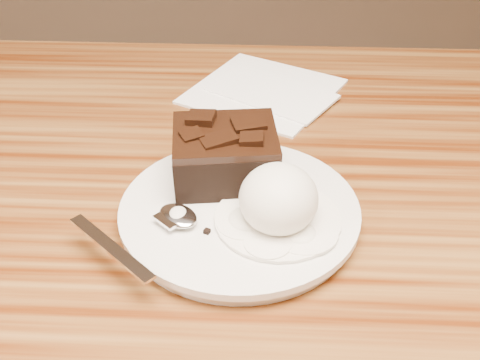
{
  "coord_description": "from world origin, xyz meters",
  "views": [
    {
      "loc": [
        0.09,
        -0.42,
        1.1
      ],
      "look_at": [
        0.07,
        0.01,
        0.79
      ],
      "focal_mm": 44.92,
      "sensor_mm": 36.0,
      "label": 1
    }
  ],
  "objects_px": {
    "plate": "(239,214)",
    "napkin": "(263,90)",
    "spoon": "(178,217)",
    "ice_cream_scoop": "(279,198)",
    "brownie": "(225,157)"
  },
  "relations": [
    {
      "from": "plate",
      "to": "brownie",
      "type": "relative_size",
      "value": 2.28
    },
    {
      "from": "plate",
      "to": "napkin",
      "type": "bearing_deg",
      "value": 86.02
    },
    {
      "from": "plate",
      "to": "ice_cream_scoop",
      "type": "bearing_deg",
      "value": -28.47
    },
    {
      "from": "plate",
      "to": "napkin",
      "type": "height_order",
      "value": "plate"
    },
    {
      "from": "plate",
      "to": "napkin",
      "type": "distance_m",
      "value": 0.25
    },
    {
      "from": "brownie",
      "to": "napkin",
      "type": "distance_m",
      "value": 0.21
    },
    {
      "from": "ice_cream_scoop",
      "to": "brownie",
      "type": "bearing_deg",
      "value": 127.86
    },
    {
      "from": "plate",
      "to": "spoon",
      "type": "xyz_separation_m",
      "value": [
        -0.05,
        -0.02,
        0.01
      ]
    },
    {
      "from": "ice_cream_scoop",
      "to": "spoon",
      "type": "distance_m",
      "value": 0.09
    },
    {
      "from": "spoon",
      "to": "brownie",
      "type": "bearing_deg",
      "value": 14.42
    },
    {
      "from": "brownie",
      "to": "ice_cream_scoop",
      "type": "bearing_deg",
      "value": -52.14
    },
    {
      "from": "spoon",
      "to": "plate",
      "type": "bearing_deg",
      "value": -23.4
    },
    {
      "from": "spoon",
      "to": "ice_cream_scoop",
      "type": "bearing_deg",
      "value": -44.31
    },
    {
      "from": "ice_cream_scoop",
      "to": "napkin",
      "type": "relative_size",
      "value": 0.45
    },
    {
      "from": "brownie",
      "to": "ice_cream_scoop",
      "type": "relative_size",
      "value": 1.31
    }
  ]
}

